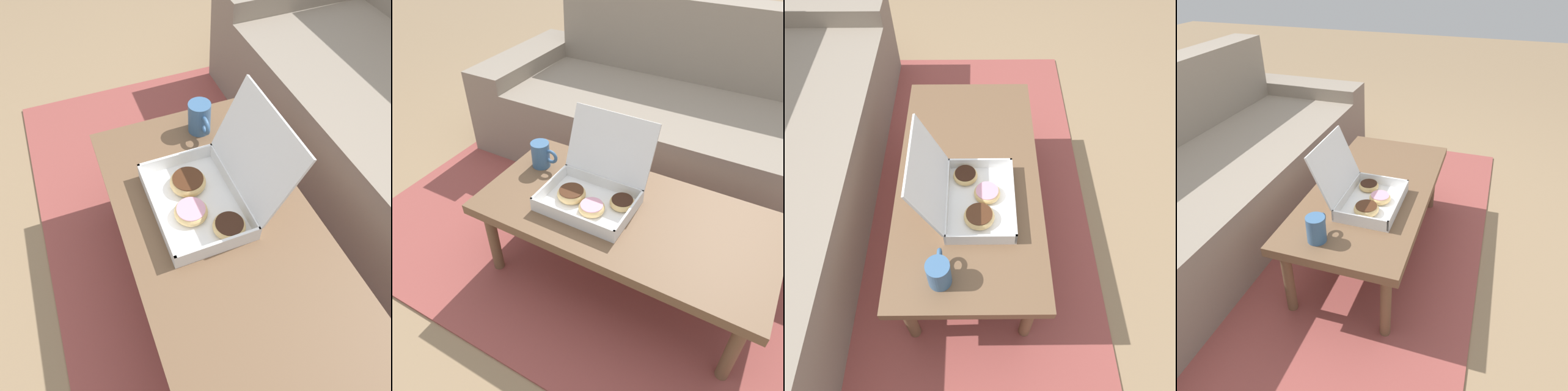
% 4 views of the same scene
% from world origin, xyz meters
% --- Properties ---
extents(ground_plane, '(12.00, 12.00, 0.00)m').
position_xyz_m(ground_plane, '(0.00, 0.00, 0.00)').
color(ground_plane, '#937756').
extents(area_rug, '(2.54, 1.91, 0.01)m').
position_xyz_m(area_rug, '(0.00, 0.30, 0.01)').
color(area_rug, '#994742').
rests_on(area_rug, ground_plane).
extents(coffee_table, '(1.09, 0.54, 0.38)m').
position_xyz_m(coffee_table, '(0.00, -0.11, 0.34)').
color(coffee_table, brown).
rests_on(coffee_table, ground_plane).
extents(pastry_box, '(0.34, 0.34, 0.28)m').
position_xyz_m(pastry_box, '(-0.13, -0.11, 0.44)').
color(pastry_box, white).
rests_on(pastry_box, coffee_table).
extents(coffee_mug, '(0.12, 0.08, 0.11)m').
position_xyz_m(coffee_mug, '(-0.43, -0.02, 0.44)').
color(coffee_mug, '#3D6693').
rests_on(coffee_mug, coffee_table).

